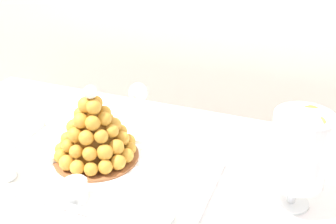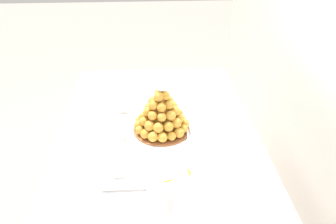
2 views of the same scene
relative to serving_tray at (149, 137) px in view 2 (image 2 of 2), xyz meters
name	(u,v)px [view 2 (image 2 of 2)]	position (x,y,z in m)	size (l,w,h in m)	color
buffet_table	(160,179)	(0.15, 0.04, -0.11)	(1.77, 0.90, 0.79)	brown
serving_tray	(149,137)	(0.00, 0.00, 0.00)	(0.65, 0.35, 0.02)	white
croquembouche	(161,113)	(-0.05, 0.06, 0.09)	(0.26, 0.26, 0.24)	brown
dessert_cup_left	(123,105)	(-0.24, -0.12, 0.03)	(0.06, 0.06, 0.06)	silver
dessert_cup_mid_left	(118,133)	(0.00, -0.13, 0.03)	(0.06, 0.06, 0.06)	silver
dessert_cup_centre	(120,168)	(0.23, -0.11, 0.03)	(0.06, 0.06, 0.06)	silver
creme_brulee_ramekin	(150,112)	(-0.18, 0.01, 0.02)	(0.10, 0.10, 0.03)	white
macaron_goblet	(172,197)	(0.52, 0.06, 0.16)	(0.14, 0.14, 0.27)	white
wine_glass	(221,111)	(-0.03, 0.32, 0.10)	(0.07, 0.07, 0.15)	silver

